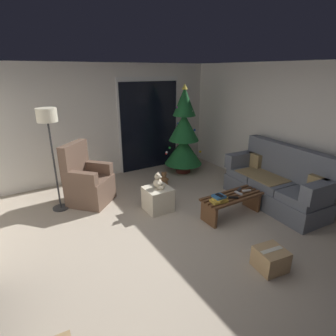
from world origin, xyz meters
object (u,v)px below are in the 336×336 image
ottoman (158,199)px  teddy_bear_chestnut_by_tree (164,179)px  remote_black (233,198)px  floor_lamp (48,125)px  couch (277,183)px  coffee_table (232,202)px  cell_phone (220,195)px  remote_silver (238,193)px  remote_white (247,191)px  cardboard_box_taped_mid_floor (270,259)px  teddy_bear_cream (158,182)px  remote_graphite (239,189)px  book_stack (219,199)px  christmas_tree (184,135)px  armchair (87,182)px

ottoman → teddy_bear_chestnut_by_tree: 1.15m
remote_black → floor_lamp: floor_lamp is taller
ottoman → couch: bearing=-24.7°
coffee_table → remote_black: remote_black is taller
floor_lamp → cell_phone: bearing=-41.3°
coffee_table → remote_silver: (0.13, -0.00, 0.14)m
remote_white → cardboard_box_taped_mid_floor: remote_white is taller
remote_black → cardboard_box_taped_mid_floor: (-0.45, -1.13, -0.25)m
teddy_bear_cream → cell_phone: bearing=-54.9°
remote_graphite → teddy_bear_chestnut_by_tree: remote_graphite is taller
floor_lamp → teddy_bear_chestnut_by_tree: 2.55m
cell_phone → floor_lamp: (-2.09, 1.84, 1.02)m
coffee_table → cardboard_box_taped_mid_floor: 1.32m
remote_graphite → book_stack: size_ratio=0.56×
couch → coffee_table: couch is taller
remote_silver → book_stack: 0.48m
remote_silver → cell_phone: cell_phone is taller
remote_graphite → cell_phone: size_ratio=1.08×
christmas_tree → floor_lamp: (-2.93, -0.38, 0.60)m
teddy_bear_chestnut_by_tree → remote_black: bearing=-83.0°
cell_phone → christmas_tree: christmas_tree is taller
christmas_tree → teddy_bear_cream: christmas_tree is taller
remote_black → teddy_bear_chestnut_by_tree: (-0.23, 1.84, -0.27)m
couch → coffee_table: 1.04m
book_stack → cell_phone: 0.06m
couch → remote_graphite: size_ratio=12.76×
couch → remote_silver: size_ratio=12.76×
remote_silver → armchair: size_ratio=0.14×
coffee_table → teddy_bear_cream: (-0.95, 0.82, 0.29)m
remote_silver → cardboard_box_taped_mid_floor: 1.39m
coffee_table → cardboard_box_taped_mid_floor: (-0.51, -1.21, -0.12)m
cell_phone → floor_lamp: size_ratio=0.08×
book_stack → teddy_bear_cream: teddy_bear_cream is taller
remote_graphite → cell_phone: cell_phone is taller
remote_silver → floor_lamp: 3.32m
floor_lamp → ottoman: bearing=-33.0°
remote_silver → armchair: (-2.05, 1.78, 0.01)m
remote_black → teddy_bear_cream: (-0.89, 0.91, 0.15)m
cardboard_box_taped_mid_floor → teddy_bear_cream: bearing=102.3°
coffee_table → remote_white: 0.36m
remote_black → armchair: (-1.86, 1.86, 0.01)m
remote_graphite → book_stack: bearing=-103.1°
remote_white → coffee_table: bearing=107.3°
ottoman → teddy_bear_chestnut_by_tree: ottoman is taller
teddy_bear_chestnut_by_tree → armchair: bearing=179.3°
remote_black → book_stack: book_stack is taller
remote_black → book_stack: size_ratio=0.56×
floor_lamp → cardboard_box_taped_mid_floor: bearing=-57.3°
couch → floor_lamp: size_ratio=1.12×
couch → remote_white: couch is taller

